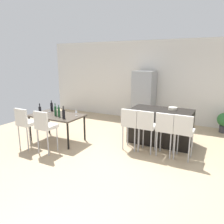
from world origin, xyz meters
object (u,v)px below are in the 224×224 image
(dining_chair_far, at_px, (45,125))
(wine_bottle_end, at_px, (59,112))
(dining_table, at_px, (57,117))
(wine_glass_corner, at_px, (49,108))
(bar_chair_far, at_px, (184,130))
(wine_bottle_near, at_px, (64,114))
(dining_chair_near, at_px, (25,122))
(kitchen_island, at_px, (161,126))
(refrigerator, at_px, (144,97))
(wine_bottle_right, at_px, (40,111))
(fruit_bowl, at_px, (173,108))
(bar_chair_right, at_px, (165,127))
(bar_chair_middle, at_px, (147,125))
(wine_bottle_middle, at_px, (55,111))
(bar_chair_left, at_px, (130,123))
(wine_bottle_left, at_px, (52,107))
(wine_glass_far, at_px, (76,111))
(potted_plant, at_px, (224,121))

(dining_chair_far, bearing_deg, wine_bottle_end, 101.08)
(dining_table, relative_size, wine_glass_corner, 8.29)
(bar_chair_far, relative_size, wine_bottle_near, 3.21)
(bar_chair_far, relative_size, dining_chair_near, 1.00)
(bar_chair_far, xyz_separation_m, wine_glass_corner, (-3.76, -0.16, 0.17))
(kitchen_island, bearing_deg, refrigerator, 122.17)
(wine_bottle_right, relative_size, fruit_bowl, 1.47)
(bar_chair_right, height_order, wine_bottle_right, wine_bottle_right)
(bar_chair_middle, bearing_deg, wine_bottle_middle, -169.80)
(kitchen_island, height_order, dining_table, kitchen_island)
(bar_chair_middle, bearing_deg, dining_table, -171.61)
(bar_chair_left, relative_size, wine_bottle_left, 3.37)
(dining_chair_near, bearing_deg, wine_glass_far, 47.70)
(wine_bottle_left, xyz_separation_m, fruit_bowl, (3.32, 0.97, 0.09))
(dining_chair_far, height_order, wine_bottle_middle, wine_bottle_middle)
(bar_chair_left, height_order, potted_plant, bar_chair_left)
(bar_chair_middle, xyz_separation_m, wine_bottle_left, (-2.92, -0.04, 0.17))
(wine_glass_far, bearing_deg, fruit_bowl, 25.98)
(dining_chair_far, bearing_deg, potted_plant, 44.35)
(wine_bottle_middle, xyz_separation_m, wine_bottle_near, (0.39, -0.14, -0.01))
(bar_chair_far, relative_size, wine_bottle_right, 3.19)
(wine_bottle_near, xyz_separation_m, fruit_bowl, (2.43, 1.51, 0.09))
(dining_chair_near, distance_m, potted_plant, 5.80)
(dining_chair_far, xyz_separation_m, fruit_bowl, (2.53, 2.08, 0.26))
(wine_bottle_right, relative_size, potted_plant, 0.53)
(potted_plant, bearing_deg, bar_chair_left, -129.06)
(dining_chair_near, distance_m, dining_chair_far, 0.65)
(wine_bottle_right, bearing_deg, refrigerator, 59.82)
(wine_glass_corner, relative_size, potted_plant, 0.28)
(bar_chair_middle, xyz_separation_m, dining_chair_far, (-2.13, -1.15, 0.00))
(wine_glass_corner, bearing_deg, dining_chair_far, -52.12)
(bar_chair_far, distance_m, dining_chair_near, 3.82)
(kitchen_island, distance_m, wine_glass_far, 2.32)
(wine_bottle_middle, xyz_separation_m, wine_bottle_end, (0.16, -0.04, -0.00))
(wine_bottle_left, bearing_deg, refrigerator, 53.25)
(wine_bottle_right, distance_m, fruit_bowl, 3.56)
(bar_chair_middle, bearing_deg, wine_glass_corner, -176.78)
(wine_bottle_right, bearing_deg, bar_chair_right, 10.45)
(bar_chair_middle, distance_m, fruit_bowl, 1.05)
(potted_plant, bearing_deg, bar_chair_far, -107.35)
(dining_table, distance_m, wine_bottle_end, 0.30)
(bar_chair_left, distance_m, bar_chair_far, 1.28)
(bar_chair_far, relative_size, wine_bottle_middle, 3.10)
(dining_chair_near, bearing_deg, kitchen_island, 34.05)
(bar_chair_middle, relative_size, wine_bottle_middle, 3.10)
(potted_plant, bearing_deg, wine_bottle_right, -144.77)
(wine_bottle_middle, distance_m, wine_bottle_left, 0.64)
(bar_chair_right, relative_size, fruit_bowl, 4.68)
(wine_bottle_right, xyz_separation_m, wine_bottle_near, (0.78, 0.03, -0.00))
(dining_chair_far, xyz_separation_m, wine_bottle_near, (0.10, 0.58, 0.16))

